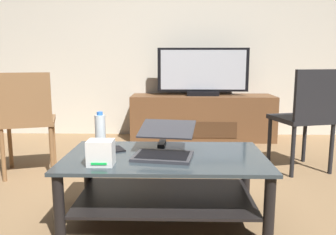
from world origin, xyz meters
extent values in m
plane|color=olive|center=(0.00, 0.00, 0.00)|extent=(7.68, 7.68, 0.00)
cube|color=beige|center=(0.00, 2.59, 1.40)|extent=(6.40, 0.12, 2.80)
cube|color=#2D383D|center=(-0.01, 0.04, 0.40)|extent=(1.22, 0.71, 0.02)
cube|color=black|center=(-0.01, 0.04, 0.14)|extent=(1.07, 0.62, 0.02)
cylinder|color=black|center=(-0.57, -0.27, 0.20)|extent=(0.06, 0.06, 0.39)
cylinder|color=black|center=(0.55, -0.27, 0.20)|extent=(0.06, 0.06, 0.39)
cylinder|color=black|center=(-0.57, 0.34, 0.20)|extent=(0.06, 0.06, 0.39)
cylinder|color=black|center=(0.55, 0.34, 0.20)|extent=(0.06, 0.06, 0.39)
cube|color=brown|center=(0.38, 2.27, 0.28)|extent=(1.76, 0.51, 0.55)
cube|color=#432A18|center=(0.38, 2.01, 0.17)|extent=(0.79, 0.01, 0.19)
cube|color=black|center=(0.38, 2.25, 0.58)|extent=(0.39, 0.20, 0.05)
cube|color=black|center=(0.38, 2.25, 0.87)|extent=(1.11, 0.04, 0.53)
cube|color=#B2B7C1|center=(0.38, 2.22, 0.87)|extent=(1.03, 0.01, 0.48)
cube|color=black|center=(1.18, 1.07, 0.47)|extent=(0.54, 0.54, 0.04)
cube|color=black|center=(1.23, 0.88, 0.69)|extent=(0.41, 0.14, 0.45)
cylinder|color=black|center=(1.31, 1.30, 0.22)|extent=(0.04, 0.04, 0.45)
cylinder|color=black|center=(0.94, 1.20, 0.22)|extent=(0.04, 0.04, 0.45)
cylinder|color=black|center=(1.41, 0.94, 0.22)|extent=(0.04, 0.04, 0.45)
cylinder|color=black|center=(1.04, 0.84, 0.22)|extent=(0.04, 0.04, 0.45)
cube|color=brown|center=(-1.23, 0.92, 0.46)|extent=(0.55, 0.55, 0.04)
cube|color=brown|center=(-1.17, 0.73, 0.67)|extent=(0.41, 0.16, 0.43)
cylinder|color=brown|center=(-1.11, 1.16, 0.22)|extent=(0.04, 0.04, 0.44)
cylinder|color=brown|center=(-1.47, 1.04, 0.22)|extent=(0.04, 0.04, 0.44)
cylinder|color=brown|center=(-0.99, 0.80, 0.22)|extent=(0.04, 0.04, 0.44)
cylinder|color=brown|center=(-1.36, 0.68, 0.22)|extent=(0.04, 0.04, 0.44)
cube|color=#333338|center=(-0.02, -0.01, 0.42)|extent=(0.38, 0.31, 0.02)
cube|color=black|center=(-0.02, -0.01, 0.43)|extent=(0.33, 0.25, 0.00)
cube|color=#333338|center=(0.00, 0.15, 0.56)|extent=(0.38, 0.30, 0.08)
cube|color=silver|center=(0.00, 0.14, 0.55)|extent=(0.34, 0.27, 0.06)
cube|color=white|center=(-0.36, -0.17, 0.48)|extent=(0.14, 0.11, 0.14)
cube|color=#19D84C|center=(-0.36, -0.23, 0.44)|extent=(0.09, 0.00, 0.01)
cylinder|color=silver|center=(-0.39, 0.00, 0.54)|extent=(0.06, 0.06, 0.25)
cylinder|color=blue|center=(-0.39, 0.00, 0.68)|extent=(0.03, 0.03, 0.02)
cube|color=black|center=(-0.32, 0.16, 0.42)|extent=(0.13, 0.16, 0.01)
cube|color=#2D2D30|center=(-0.04, 0.30, 0.42)|extent=(0.05, 0.16, 0.02)
camera|label=1|loc=(0.06, -1.99, 0.99)|focal=36.63mm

